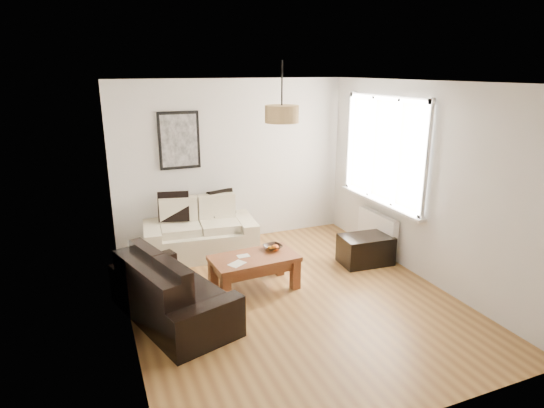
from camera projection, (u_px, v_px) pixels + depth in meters
name	position (u px, v px, depth m)	size (l,w,h in m)	color
floor	(290.00, 297.00, 5.67)	(4.50, 4.50, 0.00)	brown
ceiling	(293.00, 82.00, 4.93)	(3.80, 4.50, 0.00)	white
wall_back	(233.00, 162.00, 7.29)	(3.80, 0.04, 2.60)	silver
wall_front	(421.00, 275.00, 3.30)	(3.80, 0.04, 2.60)	silver
wall_left	(121.00, 216.00, 4.61)	(0.04, 4.50, 2.60)	silver
wall_right	(422.00, 182.00, 5.99)	(0.04, 4.50, 2.60)	silver
window_bay	(385.00, 150.00, 6.60)	(0.14, 1.90, 1.60)	white
radiator	(377.00, 230.00, 6.93)	(0.10, 0.90, 0.52)	white
poster	(179.00, 140.00, 6.84)	(0.62, 0.04, 0.87)	black
pendant_shade	(282.00, 114.00, 5.30)	(0.40, 0.40, 0.20)	tan
loveseat_cream	(200.00, 229.00, 6.88)	(1.65, 0.90, 0.82)	#B8B394
sofa_leather	(172.00, 288.00, 5.11)	(1.68, 0.82, 0.73)	black
coffee_table	(254.00, 272.00, 5.84)	(1.09, 0.60, 0.45)	brown
ottoman	(366.00, 250.00, 6.61)	(0.73, 0.47, 0.42)	black
cushion_left	(174.00, 206.00, 6.83)	(0.46, 0.14, 0.46)	black
cushion_right	(221.00, 203.00, 7.11)	(0.41, 0.13, 0.41)	black
fruit_bowl	(273.00, 247.00, 6.00)	(0.24, 0.24, 0.06)	black
orange_a	(274.00, 248.00, 5.94)	(0.09, 0.09, 0.09)	orange
orange_b	(275.00, 248.00, 5.94)	(0.09, 0.09, 0.09)	#E55913
orange_c	(270.00, 248.00, 5.93)	(0.06, 0.06, 0.06)	orange
papers	(237.00, 264.00, 5.55)	(0.21, 0.14, 0.01)	silver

